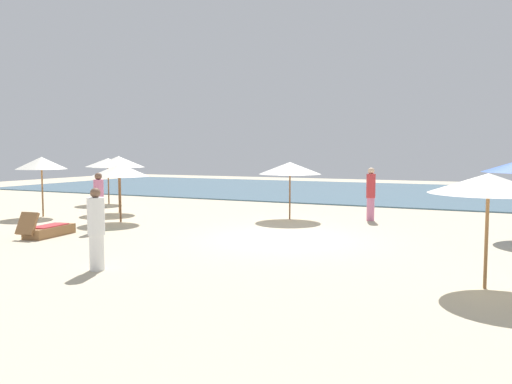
{
  "coord_description": "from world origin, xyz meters",
  "views": [
    {
      "loc": [
        5.18,
        -12.84,
        2.42
      ],
      "look_at": [
        -1.73,
        1.93,
        1.1
      ],
      "focal_mm": 35.69,
      "sensor_mm": 36.0,
      "label": 1
    }
  ],
  "objects_px": {
    "umbrella_4": "(120,170)",
    "person_0": "(371,194)",
    "umbrella_5": "(488,184)",
    "person_1": "(99,201)",
    "umbrella_1": "(41,163)",
    "lounger_0": "(48,230)",
    "person_2": "(96,229)",
    "umbrella_7": "(108,163)",
    "umbrella_2": "(118,162)",
    "umbrella_3": "(290,168)"
  },
  "relations": [
    {
      "from": "person_1",
      "to": "person_2",
      "type": "bearing_deg",
      "value": -48.36
    },
    {
      "from": "person_2",
      "to": "person_1",
      "type": "bearing_deg",
      "value": 131.64
    },
    {
      "from": "umbrella_2",
      "to": "umbrella_5",
      "type": "xyz_separation_m",
      "value": [
        13.2,
        -6.02,
        -0.14
      ]
    },
    {
      "from": "umbrella_4",
      "to": "person_0",
      "type": "bearing_deg",
      "value": 27.54
    },
    {
      "from": "umbrella_1",
      "to": "person_0",
      "type": "relative_size",
      "value": 1.19
    },
    {
      "from": "umbrella_3",
      "to": "person_2",
      "type": "height_order",
      "value": "umbrella_3"
    },
    {
      "from": "umbrella_5",
      "to": "umbrella_7",
      "type": "height_order",
      "value": "umbrella_7"
    },
    {
      "from": "umbrella_7",
      "to": "umbrella_2",
      "type": "bearing_deg",
      "value": -42.47
    },
    {
      "from": "umbrella_3",
      "to": "person_2",
      "type": "distance_m",
      "value": 8.93
    },
    {
      "from": "umbrella_2",
      "to": "person_0",
      "type": "xyz_separation_m",
      "value": [
        9.44,
        1.88,
        -1.05
      ]
    },
    {
      "from": "person_1",
      "to": "umbrella_4",
      "type": "bearing_deg",
      "value": 111.67
    },
    {
      "from": "person_1",
      "to": "umbrella_7",
      "type": "bearing_deg",
      "value": 129.31
    },
    {
      "from": "person_0",
      "to": "umbrella_2",
      "type": "bearing_deg",
      "value": -168.72
    },
    {
      "from": "umbrella_1",
      "to": "umbrella_4",
      "type": "distance_m",
      "value": 3.59
    },
    {
      "from": "umbrella_1",
      "to": "lounger_0",
      "type": "distance_m",
      "value": 5.11
    },
    {
      "from": "umbrella_1",
      "to": "person_1",
      "type": "xyz_separation_m",
      "value": [
        4.31,
        -1.79,
        -1.06
      ]
    },
    {
      "from": "umbrella_2",
      "to": "person_1",
      "type": "bearing_deg",
      "value": -57.08
    },
    {
      "from": "person_1",
      "to": "umbrella_1",
      "type": "bearing_deg",
      "value": 157.46
    },
    {
      "from": "umbrella_7",
      "to": "lounger_0",
      "type": "xyz_separation_m",
      "value": [
        4.54,
        -7.73,
        -1.71
      ]
    },
    {
      "from": "umbrella_3",
      "to": "person_2",
      "type": "relative_size",
      "value": 1.31
    },
    {
      "from": "person_2",
      "to": "umbrella_3",
      "type": "bearing_deg",
      "value": 85.13
    },
    {
      "from": "umbrella_5",
      "to": "umbrella_7",
      "type": "bearing_deg",
      "value": 151.91
    },
    {
      "from": "umbrella_5",
      "to": "umbrella_4",
      "type": "bearing_deg",
      "value": 160.97
    },
    {
      "from": "umbrella_3",
      "to": "umbrella_4",
      "type": "distance_m",
      "value": 5.85
    },
    {
      "from": "umbrella_3",
      "to": "person_0",
      "type": "bearing_deg",
      "value": 18.54
    },
    {
      "from": "umbrella_5",
      "to": "lounger_0",
      "type": "height_order",
      "value": "umbrella_5"
    },
    {
      "from": "person_0",
      "to": "person_1",
      "type": "bearing_deg",
      "value": -139.89
    },
    {
      "from": "umbrella_7",
      "to": "umbrella_5",
      "type": "bearing_deg",
      "value": -28.09
    },
    {
      "from": "umbrella_1",
      "to": "person_1",
      "type": "relative_size",
      "value": 1.24
    },
    {
      "from": "umbrella_1",
      "to": "umbrella_7",
      "type": "height_order",
      "value": "umbrella_1"
    },
    {
      "from": "lounger_0",
      "to": "person_1",
      "type": "distance_m",
      "value": 1.68
    },
    {
      "from": "umbrella_7",
      "to": "person_2",
      "type": "height_order",
      "value": "umbrella_7"
    },
    {
      "from": "umbrella_5",
      "to": "person_2",
      "type": "distance_m",
      "value": 7.47
    },
    {
      "from": "umbrella_3",
      "to": "person_1",
      "type": "xyz_separation_m",
      "value": [
        -4.24,
        -4.92,
        -0.9
      ]
    },
    {
      "from": "lounger_0",
      "to": "person_2",
      "type": "xyz_separation_m",
      "value": [
        4.17,
        -2.58,
        0.67
      ]
    },
    {
      "from": "umbrella_1",
      "to": "person_1",
      "type": "bearing_deg",
      "value": -22.54
    },
    {
      "from": "umbrella_1",
      "to": "lounger_0",
      "type": "bearing_deg",
      "value": -40.85
    },
    {
      "from": "umbrella_7",
      "to": "person_0",
      "type": "xyz_separation_m",
      "value": [
        12.13,
        -0.58,
        -0.94
      ]
    },
    {
      "from": "umbrella_1",
      "to": "lounger_0",
      "type": "height_order",
      "value": "umbrella_1"
    },
    {
      "from": "person_0",
      "to": "person_1",
      "type": "xyz_separation_m",
      "value": [
        -6.9,
        -5.81,
        -0.04
      ]
    },
    {
      "from": "umbrella_2",
      "to": "umbrella_7",
      "type": "bearing_deg",
      "value": 137.53
    },
    {
      "from": "person_0",
      "to": "umbrella_4",
      "type": "bearing_deg",
      "value": -152.46
    },
    {
      "from": "umbrella_5",
      "to": "person_1",
      "type": "xyz_separation_m",
      "value": [
        -10.66,
        2.09,
        -0.95
      ]
    },
    {
      "from": "umbrella_4",
      "to": "person_0",
      "type": "xyz_separation_m",
      "value": [
        7.63,
        3.98,
        -0.82
      ]
    },
    {
      "from": "person_0",
      "to": "lounger_0",
      "type": "bearing_deg",
      "value": -136.67
    },
    {
      "from": "lounger_0",
      "to": "person_2",
      "type": "relative_size",
      "value": 1.0
    },
    {
      "from": "umbrella_5",
      "to": "person_2",
      "type": "relative_size",
      "value": 1.21
    },
    {
      "from": "umbrella_5",
      "to": "lounger_0",
      "type": "bearing_deg",
      "value": 176.22
    },
    {
      "from": "umbrella_4",
      "to": "person_1",
      "type": "distance_m",
      "value": 2.15
    },
    {
      "from": "person_0",
      "to": "umbrella_3",
      "type": "bearing_deg",
      "value": -161.46
    }
  ]
}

